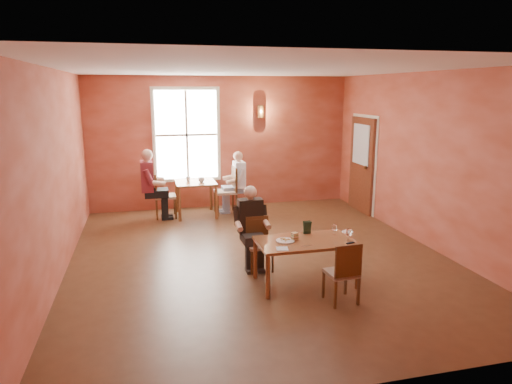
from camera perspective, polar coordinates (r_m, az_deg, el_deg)
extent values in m
cube|color=brown|center=(7.60, 0.37, -8.07)|extent=(6.00, 7.00, 0.01)
cube|color=brown|center=(10.60, -4.32, 6.18)|extent=(6.00, 0.04, 3.00)
cube|color=brown|center=(4.00, 12.91, -5.00)|extent=(6.00, 0.04, 3.00)
cube|color=brown|center=(7.10, -23.80, 1.92)|extent=(0.04, 7.00, 3.00)
cube|color=brown|center=(8.45, 20.54, 3.76)|extent=(0.04, 7.00, 3.00)
cube|color=white|center=(7.12, 0.40, 15.15)|extent=(6.00, 7.00, 0.04)
cube|color=white|center=(10.43, -8.66, 7.07)|extent=(1.36, 0.10, 1.96)
cube|color=maroon|center=(10.45, 13.01, 3.30)|extent=(0.12, 1.04, 2.10)
cylinder|color=brown|center=(10.64, 0.57, 10.02)|extent=(0.16, 0.16, 0.28)
cylinder|color=white|center=(6.36, 3.68, -6.03)|extent=(0.27, 0.27, 0.03)
cube|color=tan|center=(6.40, 4.86, -5.64)|extent=(0.10, 0.10, 0.10)
cube|color=#19301D|center=(6.69, 6.41, -4.42)|extent=(0.12, 0.06, 0.19)
cube|color=white|center=(6.21, 6.44, -6.69)|extent=(0.18, 0.03, 0.00)
cube|color=silver|center=(6.08, 3.28, -7.08)|extent=(0.18, 0.18, 0.01)
cylinder|color=white|center=(6.88, 11.38, -4.90)|extent=(0.21, 0.21, 0.01)
cube|color=black|center=(6.40, 11.70, -6.24)|extent=(0.13, 0.07, 0.02)
imported|color=silver|center=(9.85, -6.84, 1.52)|extent=(0.14, 0.14, 0.10)
imported|color=white|center=(9.99, -8.48, 1.62)|extent=(0.12, 0.12, 0.10)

